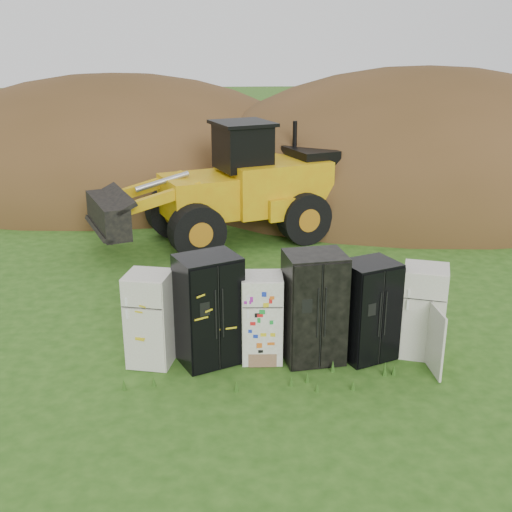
{
  "coord_description": "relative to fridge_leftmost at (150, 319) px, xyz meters",
  "views": [
    {
      "loc": [
        -1.42,
        -10.18,
        5.53
      ],
      "look_at": [
        -0.55,
        2.0,
        1.25
      ],
      "focal_mm": 45.0,
      "sensor_mm": 36.0,
      "label": 1
    }
  ],
  "objects": [
    {
      "name": "ground",
      "position": [
        2.53,
        -0.03,
        -0.83
      ],
      "size": [
        120.0,
        120.0,
        0.0
      ],
      "primitive_type": "plane",
      "color": "#264F15",
      "rests_on": "ground"
    },
    {
      "name": "fridge_leftmost",
      "position": [
        0.0,
        0.0,
        0.0
      ],
      "size": [
        0.88,
        0.86,
        1.67
      ],
      "primitive_type": null,
      "rotation": [
        0.0,
        0.0,
        -0.24
      ],
      "color": "silver",
      "rests_on": "ground"
    },
    {
      "name": "fridge_black_side",
      "position": [
        1.02,
        -0.02,
        0.15
      ],
      "size": [
        1.26,
        1.15,
        1.96
      ],
      "primitive_type": null,
      "rotation": [
        0.0,
        0.0,
        0.42
      ],
      "color": "black",
      "rests_on": "ground"
    },
    {
      "name": "fridge_sticker",
      "position": [
        1.95,
        -0.01,
        -0.04
      ],
      "size": [
        0.74,
        0.68,
        1.59
      ],
      "primitive_type": null,
      "rotation": [
        0.0,
        0.0,
        -0.05
      ],
      "color": "white",
      "rests_on": "ground"
    },
    {
      "name": "fridge_dark_mid",
      "position": [
        2.85,
        -0.07,
        0.16
      ],
      "size": [
        1.11,
        0.95,
        1.98
      ],
      "primitive_type": null,
      "rotation": [
        0.0,
        0.0,
        0.13
      ],
      "color": "black",
      "rests_on": "ground"
    },
    {
      "name": "fridge_black_right",
      "position": [
        3.82,
        -0.05,
        0.06
      ],
      "size": [
        1.11,
        1.03,
        1.8
      ],
      "primitive_type": null,
      "rotation": [
        0.0,
        0.0,
        0.39
      ],
      "color": "black",
      "rests_on": "ground"
    },
    {
      "name": "fridge_open_door",
      "position": [
        4.82,
        -0.02,
        0.0
      ],
      "size": [
        0.95,
        0.91,
        1.67
      ],
      "primitive_type": null,
      "rotation": [
        0.0,
        0.0,
        -0.33
      ],
      "color": "silver",
      "rests_on": "ground"
    },
    {
      "name": "wheel_loader",
      "position": [
        1.22,
        6.76,
        0.8
      ],
      "size": [
        7.28,
        4.92,
        3.27
      ],
      "primitive_type": null,
      "rotation": [
        0.0,
        0.0,
        0.36
      ],
      "color": "gold",
      "rests_on": "ground"
    },
    {
      "name": "dirt_mound_right",
      "position": [
        8.58,
        11.79,
        -0.83
      ],
      "size": [
        16.92,
        12.41,
        8.92
      ],
      "primitive_type": "ellipsoid",
      "color": "#463016",
      "rests_on": "ground"
    },
    {
      "name": "dirt_mound_left",
      "position": [
        -2.39,
        14.23,
        -0.83
      ],
      "size": [
        16.49,
        12.37,
        8.25
      ],
      "primitive_type": "ellipsoid",
      "color": "#463016",
      "rests_on": "ground"
    }
  ]
}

